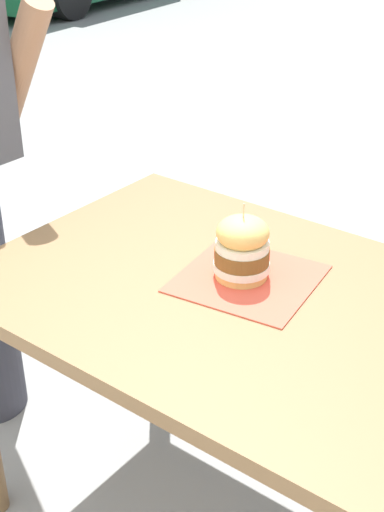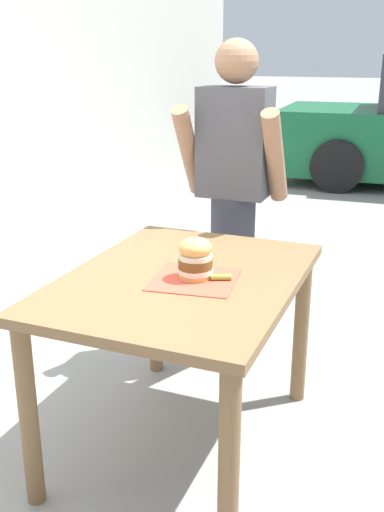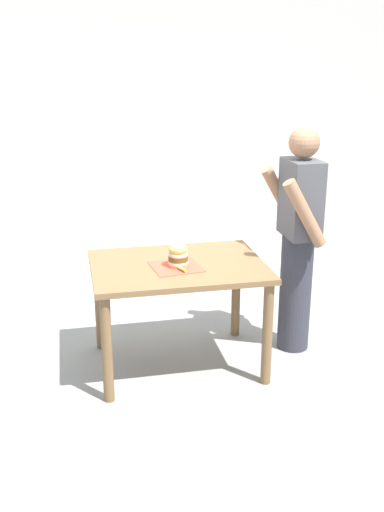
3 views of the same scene
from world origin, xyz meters
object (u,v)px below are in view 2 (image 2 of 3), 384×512
object	(u,v)px
pickle_spear	(221,277)
parked_car_mid_block	(69,112)
diner_across_table	(233,199)
patio_table	(183,303)
sandwich	(195,258)

from	to	relation	value
pickle_spear	parked_car_mid_block	xyz separation A→B (m)	(-4.71, 6.20, -0.08)
diner_across_table	parked_car_mid_block	world-z (taller)	diner_across_table
patio_table	pickle_spear	xyz separation A→B (m)	(0.16, 0.00, 0.14)
sandwich	pickle_spear	bearing A→B (deg)	5.72
patio_table	sandwich	xyz separation A→B (m)	(0.06, -0.01, 0.20)
diner_across_table	parked_car_mid_block	size ratio (longest dim) A/B	0.39
pickle_spear	parked_car_mid_block	world-z (taller)	parked_car_mid_block
pickle_spear	diner_across_table	world-z (taller)	diner_across_table
patio_table	sandwich	world-z (taller)	sandwich
pickle_spear	parked_car_mid_block	size ratio (longest dim) A/B	0.02
diner_across_table	patio_table	bearing A→B (deg)	-84.27
patio_table	pickle_spear	distance (m)	0.21
patio_table	sandwich	bearing A→B (deg)	-8.40
sandwich	pickle_spear	world-z (taller)	sandwich
pickle_spear	diner_across_table	distance (m)	0.95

